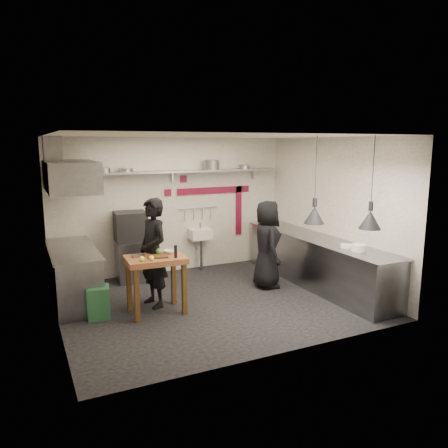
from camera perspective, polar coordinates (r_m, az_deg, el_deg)
name	(u,v)px	position (r m, az deg, el deg)	size (l,w,h in m)	color
floor	(214,301)	(7.63, -1.37, -10.07)	(5.00, 5.00, 0.00)	black
ceiling	(213,136)	(7.15, -1.47, 11.44)	(5.00, 5.00, 0.00)	beige
wall_back	(172,206)	(9.20, -6.75, 2.40)	(5.00, 0.04, 2.80)	silver
wall_front	(282,248)	(5.45, 7.60, -3.19)	(5.00, 0.04, 2.80)	silver
wall_left	(53,235)	(6.67, -21.45, -1.32)	(0.04, 4.20, 2.80)	silver
wall_right	(333,212)	(8.57, 14.04, 1.58)	(0.04, 4.20, 2.80)	silver
red_band_horiz	(214,190)	(9.49, -1.29, 4.42)	(1.70, 0.02, 0.14)	maroon
red_band_vert	(239,210)	(9.81, 1.92, 1.79)	(0.14, 0.02, 1.10)	maroon
red_tile_a	(184,179)	(9.20, -5.30, 5.88)	(0.14, 0.02, 0.14)	maroon
red_tile_b	(168,193)	(9.11, -7.34, 4.09)	(0.14, 0.02, 0.14)	maroon
back_shelf	(175,172)	(8.96, -6.48, 6.82)	(4.60, 0.34, 0.04)	slate
shelf_bracket_left	(76,179)	(8.69, -18.78, 5.57)	(0.04, 0.06, 0.24)	slate
shelf_bracket_mid	(172,176)	(9.10, -6.77, 6.24)	(0.04, 0.06, 0.24)	slate
shelf_bracket_right	(253,173)	(9.88, 3.80, 6.62)	(0.04, 0.06, 0.24)	slate
pan_far_left	(103,170)	(8.60, -15.48, 6.80)	(0.26, 0.26, 0.09)	slate
pan_mid_left	(126,170)	(8.68, -12.70, 6.89)	(0.27, 0.27, 0.07)	slate
stock_pot	(211,165)	(9.25, -1.66, 7.74)	(0.33, 0.33, 0.20)	slate
pan_right	(244,167)	(9.59, 2.68, 7.47)	(0.25, 0.25, 0.08)	slate
oven_stand	(135,260)	(8.85, -11.52, -4.67)	(0.70, 0.63, 0.80)	slate
combi_oven	(131,227)	(8.66, -12.11, -0.33)	(0.60, 0.56, 0.58)	black
oven_door	(134,229)	(8.44, -11.67, -0.60)	(0.53, 0.03, 0.46)	maroon
oven_glass	(136,229)	(8.42, -11.45, -0.62)	(0.38, 0.02, 0.34)	black
hand_sink	(200,234)	(9.33, -3.11, -1.30)	(0.46, 0.34, 0.22)	silver
sink_tap	(200,226)	(9.29, -3.12, -0.21)	(0.03, 0.03, 0.14)	slate
sink_drain	(201,254)	(9.39, -2.99, -3.97)	(0.06, 0.06, 0.66)	slate
utensil_rail	(198,208)	(9.36, -3.47, 2.10)	(0.02, 0.02, 0.90)	slate
counter_right	(316,262)	(8.55, 11.93, -4.87)	(0.70, 3.80, 0.90)	slate
counter_right_top	(317,238)	(8.44, 12.05, -1.82)	(0.76, 3.90, 0.03)	slate
plate_stack	(359,248)	(7.55, 17.19, -2.97)	(0.25, 0.25, 0.11)	silver
small_bowl_right	(346,246)	(7.74, 15.71, -2.79)	(0.21, 0.21, 0.05)	silver
counter_left	(74,276)	(7.94, -19.03, -6.42)	(0.70, 1.90, 0.90)	slate
counter_left_top	(72,249)	(7.82, -19.23, -3.16)	(0.76, 2.00, 0.03)	slate
extractor_hood	(71,176)	(7.64, -19.41, 5.91)	(0.78, 1.60, 0.50)	slate
hood_duct	(53,152)	(7.61, -21.49, 8.78)	(0.28, 0.28, 0.50)	slate
green_bin	(99,302)	(7.16, -16.06, -9.80)	(0.34, 0.34, 0.50)	#225333
prep_table	(156,285)	(7.11, -8.85, -7.84)	(0.92, 0.64, 0.92)	brown
cutting_board	(158,256)	(6.95, -8.66, -4.21)	(0.32, 0.22, 0.03)	#4E3217
pepper_mill	(176,251)	(6.86, -6.33, -3.59)	(0.05, 0.05, 0.20)	black
lemon_a	(142,259)	(6.75, -10.67, -4.47)	(0.07, 0.07, 0.07)	#FEFC39
lemon_b	(151,258)	(6.76, -9.45, -4.42)	(0.08, 0.08, 0.08)	#FEFC39
veg_ball	(159,251)	(7.11, -8.53, -3.55)	(0.10, 0.10, 0.10)	#5A893F
steel_tray	(138,256)	(7.02, -11.18, -4.12)	(0.19, 0.12, 0.03)	slate
bowl	(169,252)	(7.16, -7.20, -3.60)	(0.18, 0.18, 0.06)	silver
heat_lamp_near	(316,180)	(6.99, 11.87, 5.60)	(0.32, 0.32, 1.37)	black
heat_lamp_far	(372,183)	(6.89, 18.81, 5.10)	(0.34, 0.34, 1.40)	black
chef_left	(153,253)	(7.29, -9.24, -3.73)	(0.66, 0.43, 1.82)	black
chef_right	(267,244)	(8.21, 5.62, -2.65)	(0.80, 0.52, 1.64)	black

